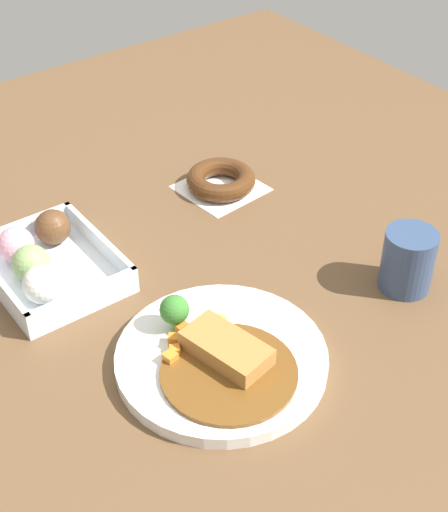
% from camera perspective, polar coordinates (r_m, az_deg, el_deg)
% --- Properties ---
extents(ground_plane, '(1.60, 1.60, 0.00)m').
position_cam_1_polar(ground_plane, '(1.07, -3.01, -2.98)').
color(ground_plane, brown).
extents(curry_plate, '(0.27, 0.27, 0.07)m').
position_cam_1_polar(curry_plate, '(0.96, -0.26, -7.53)').
color(curry_plate, white).
rests_on(curry_plate, ground_plane).
extents(donut_box, '(0.20, 0.17, 0.07)m').
position_cam_1_polar(donut_box, '(1.12, -13.32, -0.44)').
color(donut_box, silver).
rests_on(donut_box, ground_plane).
extents(chocolate_ring_donut, '(0.14, 0.14, 0.03)m').
position_cam_1_polar(chocolate_ring_donut, '(1.28, -0.23, 5.68)').
color(chocolate_ring_donut, white).
rests_on(chocolate_ring_donut, ground_plane).
extents(coffee_mug, '(0.07, 0.07, 0.09)m').
position_cam_1_polar(coffee_mug, '(1.09, 13.57, -0.33)').
color(coffee_mug, '#33476B').
rests_on(coffee_mug, ground_plane).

